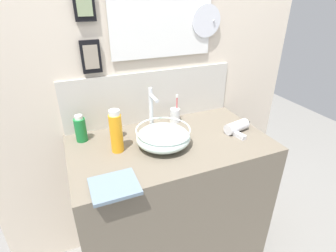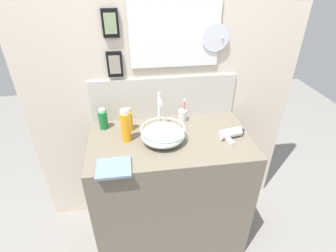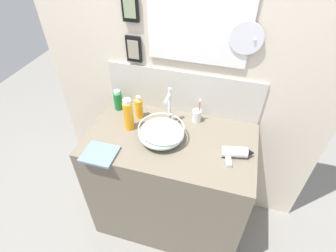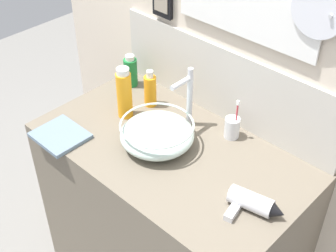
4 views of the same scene
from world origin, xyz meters
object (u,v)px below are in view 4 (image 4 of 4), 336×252
faucet (188,95)px  spray_bottle (124,93)px  lotion_bottle (131,71)px  hand_towel (60,135)px  toothbrush_cup (232,127)px  hair_drier (254,204)px  shampoo_bottle (150,90)px  glass_bowl_sink (157,134)px

faucet → spray_bottle: 0.27m
lotion_bottle → hand_towel: size_ratio=0.77×
spray_bottle → hand_towel: 0.30m
faucet → toothbrush_cup: bearing=21.2°
toothbrush_cup → spray_bottle: bearing=-154.6°
faucet → hair_drier: bearing=-22.4°
faucet → hand_towel: 0.53m
faucet → shampoo_bottle: faucet is taller
glass_bowl_sink → faucet: faucet is taller
spray_bottle → hand_towel: (-0.08, -0.28, -0.10)m
hair_drier → lotion_bottle: 0.89m
lotion_bottle → hand_towel: (0.08, -0.45, -0.06)m
glass_bowl_sink → toothbrush_cup: toothbrush_cup is taller
hair_drier → lotion_bottle: bearing=164.2°
glass_bowl_sink → hand_towel: 0.39m
glass_bowl_sink → hand_towel: (-0.31, -0.23, -0.05)m
glass_bowl_sink → shampoo_bottle: shampoo_bottle is taller
glass_bowl_sink → lotion_bottle: lotion_bottle is taller
faucet → spray_bottle: size_ratio=1.16×
toothbrush_cup → spray_bottle: spray_bottle is taller
spray_bottle → hand_towel: bearing=-106.0°
glass_bowl_sink → lotion_bottle: bearing=150.2°
hair_drier → glass_bowl_sink: bearing=177.7°
faucet → hand_towel: bearing=-127.7°
shampoo_bottle → hand_towel: (-0.10, -0.40, -0.07)m
faucet → toothbrush_cup: 0.22m
lotion_bottle → spray_bottle: 0.24m
glass_bowl_sink → faucet: 0.20m
spray_bottle → hand_towel: spray_bottle is taller
hair_drier → lotion_bottle: size_ratio=1.31×
lotion_bottle → spray_bottle: bearing=-48.5°
faucet → glass_bowl_sink: bearing=-90.0°
faucet → hand_towel: faucet is taller
hand_towel → hair_drier: bearing=15.3°
toothbrush_cup → spray_bottle: size_ratio=0.78×
hair_drier → spray_bottle: (-0.69, 0.06, 0.08)m
glass_bowl_sink → faucet: (0.00, 0.17, 0.10)m
lotion_bottle → shampoo_bottle: size_ratio=0.90×
glass_bowl_sink → shampoo_bottle: 0.27m
hair_drier → lotion_bottle: (-0.85, 0.24, 0.04)m
faucet → shampoo_bottle: (-0.21, 0.00, -0.08)m
hair_drier → spray_bottle: bearing=174.7°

